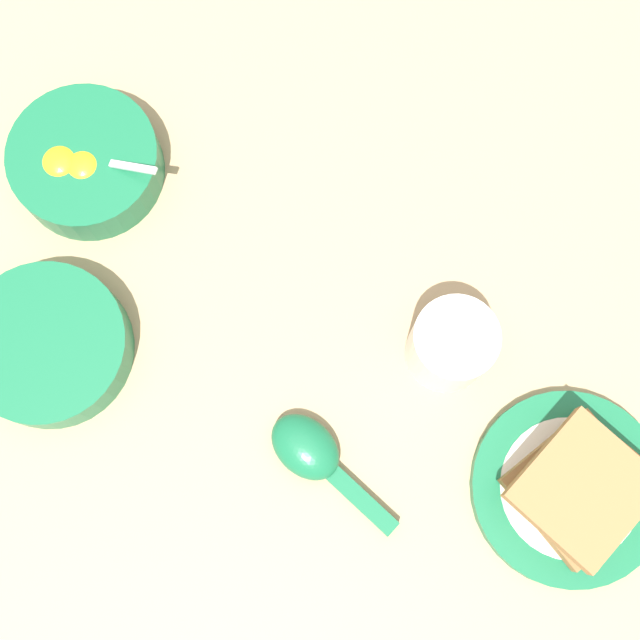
# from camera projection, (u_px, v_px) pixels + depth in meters

# --- Properties ---
(ground_plane) EXTENTS (3.00, 3.00, 0.00)m
(ground_plane) POSITION_uv_depth(u_px,v_px,m) (267.00, 362.00, 0.84)
(ground_plane) COLOR tan
(egg_bowl) EXTENTS (0.14, 0.14, 0.07)m
(egg_bowl) POSITION_uv_depth(u_px,v_px,m) (86.00, 163.00, 0.85)
(egg_bowl) COLOR #196B42
(egg_bowl) RESTS_ON ground_plane
(toast_plate) EXTENTS (0.18, 0.18, 0.02)m
(toast_plate) POSITION_uv_depth(u_px,v_px,m) (568.00, 488.00, 0.80)
(toast_plate) COLOR #196B42
(toast_plate) RESTS_ON ground_plane
(toast_sandwich) EXTENTS (0.13, 0.12, 0.05)m
(toast_sandwich) POSITION_uv_depth(u_px,v_px,m) (584.00, 489.00, 0.77)
(toast_sandwich) COLOR #9E7042
(toast_sandwich) RESTS_ON toast_plate
(soup_spoon) EXTENTS (0.07, 0.15, 0.03)m
(soup_spoon) POSITION_uv_depth(u_px,v_px,m) (313.00, 454.00, 0.80)
(soup_spoon) COLOR #196B42
(soup_spoon) RESTS_ON ground_plane
(congee_bowl) EXTENTS (0.15, 0.15, 0.04)m
(congee_bowl) POSITION_uv_depth(u_px,v_px,m) (48.00, 345.00, 0.81)
(congee_bowl) COLOR #196B42
(congee_bowl) RESTS_ON ground_plane
(drinking_cup) EXTENTS (0.08, 0.08, 0.08)m
(drinking_cup) POSITION_uv_depth(u_px,v_px,m) (451.00, 345.00, 0.80)
(drinking_cup) COLOR silver
(drinking_cup) RESTS_ON ground_plane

